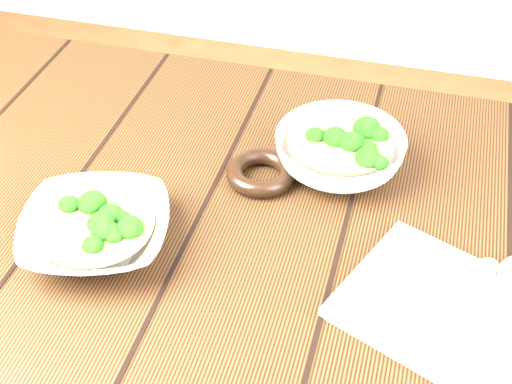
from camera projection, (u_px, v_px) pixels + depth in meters
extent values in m
cube|color=#37220F|center=(215.00, 226.00, 1.01)|extent=(1.20, 0.80, 0.04)
cube|color=#37220F|center=(40.00, 201.00, 1.61)|extent=(0.07, 0.07, 0.71)
imported|color=silver|center=(96.00, 231.00, 0.94)|extent=(0.24, 0.24, 0.05)
cylinder|color=olive|center=(95.00, 224.00, 0.93)|extent=(0.16, 0.16, 0.00)
ellipsoid|color=#267B1B|center=(109.00, 220.00, 0.92)|extent=(0.03, 0.03, 0.02)
ellipsoid|color=#267B1B|center=(112.00, 207.00, 0.94)|extent=(0.03, 0.03, 0.02)
ellipsoid|color=#267B1B|center=(91.00, 198.00, 0.96)|extent=(0.03, 0.03, 0.02)
ellipsoid|color=#267B1B|center=(79.00, 216.00, 0.93)|extent=(0.03, 0.03, 0.02)
ellipsoid|color=#267B1B|center=(67.00, 230.00, 0.91)|extent=(0.03, 0.03, 0.02)
ellipsoid|color=#267B1B|center=(80.00, 247.00, 0.89)|extent=(0.03, 0.03, 0.02)
ellipsoid|color=#267B1B|center=(105.00, 232.00, 0.91)|extent=(0.03, 0.03, 0.02)
imported|color=silver|center=(339.00, 153.00, 1.05)|extent=(0.23, 0.23, 0.06)
cylinder|color=olive|center=(340.00, 142.00, 1.04)|extent=(0.15, 0.15, 0.00)
ellipsoid|color=#267B1B|center=(354.00, 139.00, 1.04)|extent=(0.03, 0.03, 0.03)
ellipsoid|color=#267B1B|center=(349.00, 128.00, 1.06)|extent=(0.03, 0.03, 0.03)
ellipsoid|color=#267B1B|center=(323.00, 124.00, 1.06)|extent=(0.03, 0.03, 0.03)
ellipsoid|color=#267B1B|center=(325.00, 139.00, 1.03)|extent=(0.03, 0.03, 0.03)
ellipsoid|color=#267B1B|center=(331.00, 152.00, 1.01)|extent=(0.03, 0.03, 0.03)
ellipsoid|color=#267B1B|center=(361.00, 156.00, 1.00)|extent=(0.03, 0.03, 0.03)
torus|color=black|center=(261.00, 173.00, 1.04)|extent=(0.13, 0.13, 0.03)
cube|color=#BDB09D|center=(445.00, 310.00, 0.86)|extent=(0.29, 0.27, 0.01)
cylinder|color=#A09B8D|center=(434.00, 305.00, 0.85)|extent=(0.09, 0.13, 0.01)
ellipsoid|color=#A09B8D|center=(482.00, 270.00, 0.89)|extent=(0.06, 0.06, 0.01)
cylinder|color=#A09B8D|center=(468.00, 302.00, 0.85)|extent=(0.09, 0.13, 0.01)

